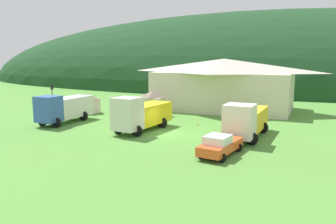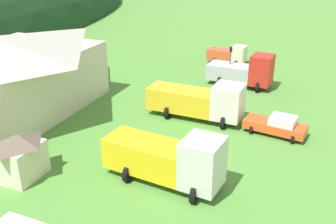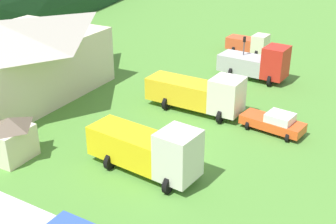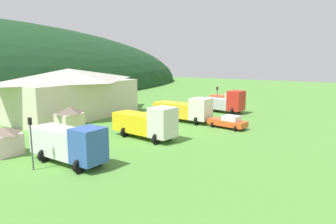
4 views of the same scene
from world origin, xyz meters
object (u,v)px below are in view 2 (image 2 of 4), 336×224
object	(u,v)px
crane_truck_red	(245,71)
traffic_light_east	(230,61)
light_truck_cream	(229,54)
play_shed_cream	(21,155)
flatbed_truck_yellow	(169,159)
traffic_cone_near_pickup	(133,140)
service_pickup_orange	(277,125)
heavy_rig_striped	(200,100)

from	to	relation	value
crane_truck_red	traffic_light_east	world-z (taller)	traffic_light_east
light_truck_cream	play_shed_cream	bearing A→B (deg)	-97.30
flatbed_truck_yellow	crane_truck_red	size ratio (longest dim) A/B	1.14
play_shed_cream	traffic_cone_near_pickup	bearing A→B (deg)	-29.71
flatbed_truck_yellow	crane_truck_red	xyz separation A→B (m)	(20.18, -0.65, -0.06)
crane_truck_red	traffic_light_east	size ratio (longest dim) A/B	1.71
flatbed_truck_yellow	traffic_cone_near_pickup	size ratio (longest dim) A/B	13.95
flatbed_truck_yellow	light_truck_cream	distance (m)	28.42
light_truck_cream	service_pickup_orange	world-z (taller)	light_truck_cream
play_shed_cream	traffic_cone_near_pickup	xyz separation A→B (m)	(7.41, -4.23, -1.62)
traffic_cone_near_pickup	play_shed_cream	bearing A→B (deg)	150.29
flatbed_truck_yellow	traffic_light_east	size ratio (longest dim) A/B	1.94
flatbed_truck_yellow	heavy_rig_striped	distance (m)	10.38
light_truck_cream	traffic_cone_near_pickup	xyz separation A→B (m)	(-23.77, 1.83, -1.21)
flatbed_truck_yellow	traffic_cone_near_pickup	world-z (taller)	flatbed_truck_yellow
traffic_light_east	traffic_cone_near_pickup	world-z (taller)	traffic_light_east
play_shed_cream	light_truck_cream	size ratio (longest dim) A/B	0.64
play_shed_cream	flatbed_truck_yellow	size ratio (longest dim) A/B	0.39
traffic_light_east	heavy_rig_striped	bearing A→B (deg)	179.23
flatbed_truck_yellow	service_pickup_orange	xyz separation A→B (m)	(9.60, -5.42, -0.96)
heavy_rig_striped	crane_truck_red	distance (m)	10.05
crane_truck_red	service_pickup_orange	world-z (taller)	crane_truck_red
traffic_cone_near_pickup	light_truck_cream	bearing A→B (deg)	-4.41
light_truck_cream	service_pickup_orange	bearing A→B (deg)	-61.92
play_shed_cream	flatbed_truck_yellow	xyz separation A→B (m)	(2.92, -9.09, 0.17)
flatbed_truck_yellow	traffic_light_east	bearing A→B (deg)	99.55
play_shed_cream	traffic_cone_near_pickup	size ratio (longest dim) A/B	5.49
light_truck_cream	crane_truck_red	bearing A→B (deg)	-61.80
flatbed_truck_yellow	traffic_cone_near_pickup	xyz separation A→B (m)	(4.49, 4.86, -1.79)
heavy_rig_striped	traffic_light_east	xyz separation A→B (m)	(10.23, -0.14, 0.82)
flatbed_truck_yellow	heavy_rig_striped	xyz separation A→B (m)	(10.31, 1.24, -0.08)
flatbed_truck_yellow	service_pickup_orange	bearing A→B (deg)	67.00
light_truck_cream	traffic_light_east	size ratio (longest dim) A/B	1.20
crane_truck_red	traffic_cone_near_pickup	bearing A→B (deg)	-104.62
crane_truck_red	traffic_cone_near_pickup	xyz separation A→B (m)	(-15.69, 5.51, -1.73)
service_pickup_orange	traffic_light_east	distance (m)	12.85
play_shed_cream	traffic_light_east	distance (m)	24.80
play_shed_cream	service_pickup_orange	distance (m)	19.18
traffic_cone_near_pickup	crane_truck_red	bearing A→B (deg)	-19.35
traffic_light_east	flatbed_truck_yellow	bearing A→B (deg)	-176.92
traffic_light_east	crane_truck_red	bearing A→B (deg)	-101.58
crane_truck_red	heavy_rig_striped	bearing A→B (deg)	-96.12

